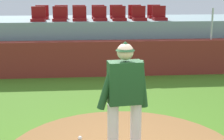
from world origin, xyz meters
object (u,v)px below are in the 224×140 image
at_px(stadium_chair_8, 61,15).
at_px(stadium_chair_11, 116,14).
at_px(baseball, 80,138).
at_px(stadium_chair_2, 80,16).
at_px(pitcher, 125,92).
at_px(stadium_chair_7, 42,15).
at_px(stadium_chair_12, 135,14).
at_px(stadium_chair_0, 38,17).
at_px(stadium_chair_3, 100,16).
at_px(stadium_chair_5, 139,16).
at_px(stadium_chair_10, 98,14).
at_px(stadium_chair_13, 154,14).
at_px(stadium_chair_6, 159,16).
at_px(stadium_chair_4, 119,16).
at_px(stadium_chair_9, 79,14).
at_px(stadium_chair_1, 60,16).

bearing_deg(stadium_chair_8, stadium_chair_11, -179.89).
height_order(baseball, stadium_chair_2, stadium_chair_2).
bearing_deg(pitcher, stadium_chair_7, 98.06).
xyz_separation_m(stadium_chair_8, stadium_chair_12, (2.75, -0.03, 0.00)).
bearing_deg(stadium_chair_8, baseball, 95.29).
xyz_separation_m(stadium_chair_0, stadium_chair_3, (2.11, 0.03, 0.00)).
height_order(stadium_chair_3, stadium_chair_11, same).
relative_size(stadium_chair_5, stadium_chair_10, 1.00).
bearing_deg(stadium_chair_13, stadium_chair_7, -0.39).
bearing_deg(stadium_chair_8, stadium_chair_0, 51.27).
bearing_deg(stadium_chair_12, stadium_chair_7, -0.85).
height_order(stadium_chair_6, stadium_chair_12, same).
distance_m(stadium_chair_4, stadium_chair_8, 2.26).
xyz_separation_m(stadium_chair_4, stadium_chair_8, (-2.05, 0.93, 0.00)).
bearing_deg(stadium_chair_5, pitcher, 78.83).
distance_m(stadium_chair_3, stadium_chair_5, 1.38).
height_order(baseball, stadium_chair_13, stadium_chair_13).
height_order(pitcher, stadium_chair_7, stadium_chair_7).
xyz_separation_m(stadium_chair_4, stadium_chair_6, (1.44, 0.05, 0.00)).
distance_m(stadium_chair_2, stadium_chair_6, 2.82).
height_order(stadium_chair_0, stadium_chair_11, same).
distance_m(stadium_chair_3, stadium_chair_13, 2.28).
bearing_deg(stadium_chair_6, stadium_chair_9, -17.05).
distance_m(stadium_chair_5, stadium_chair_10, 1.67).
bearing_deg(stadium_chair_3, stadium_chair_4, 175.39).
height_order(stadium_chair_3, stadium_chair_13, same).
distance_m(stadium_chair_11, stadium_chair_12, 0.70).
distance_m(stadium_chair_8, stadium_chair_10, 1.37).
bearing_deg(stadium_chair_0, stadium_chair_11, -161.88).
xyz_separation_m(stadium_chair_2, stadium_chair_4, (1.37, -0.04, 0.00)).
bearing_deg(stadium_chair_3, stadium_chair_8, -32.44).
relative_size(pitcher, stadium_chair_13, 3.69).
height_order(pitcher, stadium_chair_8, stadium_chair_8).
xyz_separation_m(stadium_chair_10, stadium_chair_12, (1.38, -0.01, 0.00)).
bearing_deg(stadium_chair_11, stadium_chair_9, 0.77).
relative_size(baseball, stadium_chair_1, 0.15).
distance_m(pitcher, stadium_chair_5, 7.20).
distance_m(stadium_chair_11, stadium_chair_13, 1.43).
height_order(stadium_chair_6, stadium_chair_9, same).
height_order(stadium_chair_7, stadium_chair_13, same).
bearing_deg(stadium_chair_10, stadium_chair_0, 22.94).
bearing_deg(stadium_chair_9, stadium_chair_1, 53.48).
height_order(pitcher, stadium_chair_2, stadium_chair_2).
distance_m(stadium_chair_2, stadium_chair_5, 2.08).
bearing_deg(baseball, stadium_chair_5, 71.81).
xyz_separation_m(stadium_chair_5, stadium_chair_8, (-2.76, 0.94, 0.00)).
xyz_separation_m(baseball, stadium_chair_5, (2.09, 6.34, 1.63)).
height_order(stadium_chair_3, stadium_chair_10, same).
bearing_deg(stadium_chair_6, stadium_chair_4, 1.92).
distance_m(stadium_chair_2, stadium_chair_3, 0.70).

